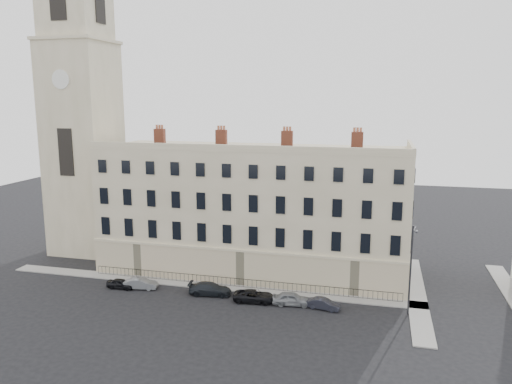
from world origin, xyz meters
TOP-DOWN VIEW (x-y plane):
  - ground at (0.00, 0.00)m, footprint 160.00×160.00m
  - terrace at (-5.97, 11.97)m, footprint 36.22×12.22m
  - church_tower at (-30.00, 14.00)m, footprint 8.00×8.13m
  - pavement_terrace at (-10.00, 5.00)m, footprint 48.00×2.00m
  - pavement_east_return at (13.00, 8.00)m, footprint 2.00×24.00m
  - railings at (-6.00, 5.40)m, footprint 35.00×0.04m
  - car_a at (-18.59, 1.97)m, footprint 3.19×1.29m
  - car_b at (-16.42, 2.38)m, footprint 3.84×1.89m
  - car_c at (-8.42, 2.64)m, footprint 4.78×2.41m
  - car_d at (-3.38, 1.99)m, footprint 4.50×2.37m
  - car_e at (0.53, 2.10)m, footprint 4.11×2.06m
  - car_f at (3.79, 1.89)m, footprint 3.44×1.66m
  - streetlamp at (11.91, 2.56)m, footprint 0.47×1.92m

SIDE VIEW (x-z plane):
  - ground at x=0.00m, z-range 0.00..0.00m
  - pavement_terrace at x=-10.00m, z-range 0.00..0.12m
  - pavement_east_return at x=13.00m, z-range 0.00..0.12m
  - car_a at x=-18.59m, z-range 0.00..1.09m
  - car_f at x=3.79m, z-range 0.00..1.09m
  - railings at x=-6.00m, z-range 0.07..1.03m
  - car_d at x=-3.38m, z-range 0.00..1.21m
  - car_b at x=-16.42m, z-range 0.00..1.21m
  - car_c at x=-8.42m, z-range 0.00..1.33m
  - car_e at x=0.53m, z-range 0.00..1.34m
  - streetlamp at x=11.91m, z-range 0.48..9.41m
  - terrace at x=-5.97m, z-range -1.00..16.00m
  - church_tower at x=-30.00m, z-range -3.34..40.66m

